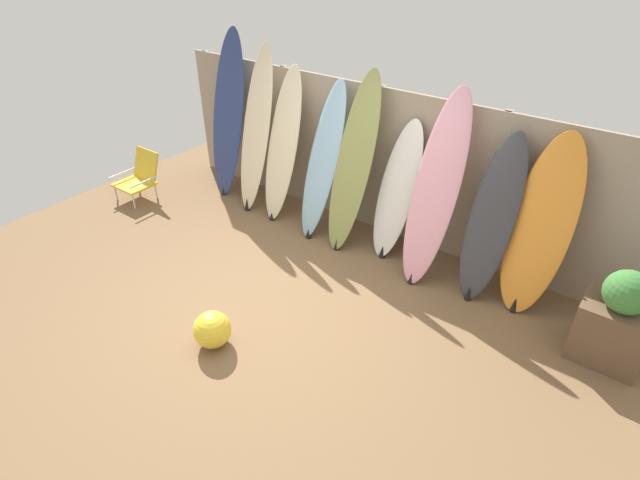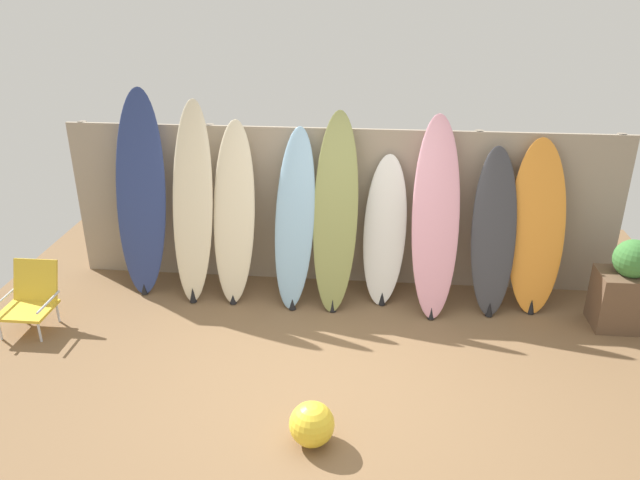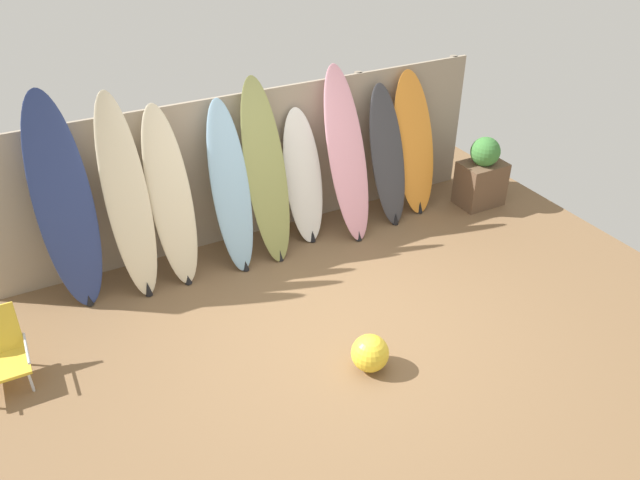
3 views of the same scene
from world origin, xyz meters
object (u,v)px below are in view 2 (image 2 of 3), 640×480
(surfboard_navy_0, at_px, (141,195))
(surfboard_cream_2, at_px, (234,214))
(beach_chair, at_px, (31,297))
(surfboard_skyblue_3, at_px, (295,220))
(surfboard_olive_4, at_px, (335,214))
(surfboard_pink_6, at_px, (436,218))
(surfboard_orange_8, at_px, (537,229))
(surfboard_cream_1, at_px, (193,204))
(beach_ball, at_px, (312,424))
(surfboard_white_5, at_px, (385,232))
(surfboard_charcoal_7, at_px, (494,233))
(planter_box, at_px, (627,289))

(surfboard_navy_0, bearing_deg, surfboard_cream_2, -4.18)
(beach_chair, bearing_deg, surfboard_skyblue_3, 41.71)
(surfboard_olive_4, height_order, surfboard_pink_6, surfboard_olive_4)
(surfboard_olive_4, height_order, surfboard_orange_8, surfboard_olive_4)
(surfboard_cream_1, height_order, beach_ball, surfboard_cream_1)
(surfboard_skyblue_3, relative_size, surfboard_orange_8, 1.04)
(surfboard_skyblue_3, relative_size, surfboard_pink_6, 0.92)
(surfboard_white_5, relative_size, surfboard_pink_6, 0.78)
(surfboard_cream_1, distance_m, beach_ball, 2.91)
(surfboard_cream_1, bearing_deg, surfboard_white_5, 2.47)
(surfboard_orange_8, bearing_deg, surfboard_charcoal_7, -170.86)
(surfboard_olive_4, xyz_separation_m, planter_box, (2.95, -0.30, -0.57))
(surfboard_orange_8, relative_size, planter_box, 1.88)
(surfboard_cream_2, xyz_separation_m, beach_ball, (1.08, -2.33, -0.77))
(surfboard_cream_1, distance_m, surfboard_skyblue_3, 1.11)
(surfboard_skyblue_3, xyz_separation_m, planter_box, (3.38, -0.30, -0.50))
(beach_chair, bearing_deg, surfboard_cream_1, 54.18)
(surfboard_navy_0, relative_size, surfboard_skyblue_3, 1.20)
(surfboard_pink_6, bearing_deg, surfboard_white_5, 164.99)
(surfboard_olive_4, xyz_separation_m, beach_ball, (-0.01, -2.29, -0.82))
(surfboard_cream_2, xyz_separation_m, beach_chair, (-1.92, -0.88, -0.62))
(surfboard_skyblue_3, height_order, planter_box, surfboard_skyblue_3)
(surfboard_cream_1, height_order, surfboard_cream_2, surfboard_cream_1)
(beach_chair, bearing_deg, surfboard_charcoal_7, 34.16)
(surfboard_white_5, relative_size, surfboard_orange_8, 0.88)
(planter_box, bearing_deg, surfboard_charcoal_7, 166.12)
(surfboard_white_5, bearing_deg, surfboard_pink_6, -15.01)
(surfboard_orange_8, bearing_deg, planter_box, -24.76)
(surfboard_charcoal_7, relative_size, beach_ball, 4.84)
(surfboard_white_5, height_order, surfboard_pink_6, surfboard_pink_6)
(surfboard_skyblue_3, distance_m, surfboard_white_5, 0.97)
(surfboard_navy_0, relative_size, beach_chair, 3.40)
(surfboard_cream_2, distance_m, beach_chair, 2.20)
(surfboard_cream_2, relative_size, beach_ball, 5.43)
(surfboard_olive_4, distance_m, beach_ball, 2.43)
(surfboard_olive_4, bearing_deg, beach_chair, -164.37)
(surfboard_cream_2, relative_size, surfboard_skyblue_3, 1.03)
(beach_chair, bearing_deg, surfboard_pink_6, 35.14)
(surfboard_white_5, height_order, beach_ball, surfboard_white_5)
(surfboard_cream_2, bearing_deg, surfboard_orange_8, 1.03)
(surfboard_skyblue_3, bearing_deg, surfboard_cream_1, 178.43)
(surfboard_cream_2, relative_size, surfboard_olive_4, 0.94)
(surfboard_cream_1, relative_size, surfboard_orange_8, 1.19)
(surfboard_pink_6, relative_size, beach_ball, 5.72)
(surfboard_skyblue_3, xyz_separation_m, surfboard_white_5, (0.95, 0.12, -0.16))
(surfboard_skyblue_3, height_order, surfboard_orange_8, surfboard_skyblue_3)
(surfboard_charcoal_7, distance_m, surfboard_orange_8, 0.45)
(surfboard_pink_6, bearing_deg, surfboard_charcoal_7, 3.93)
(surfboard_white_5, xyz_separation_m, beach_ball, (-0.53, -2.41, -0.59))
(surfboard_orange_8, relative_size, beach_chair, 2.73)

